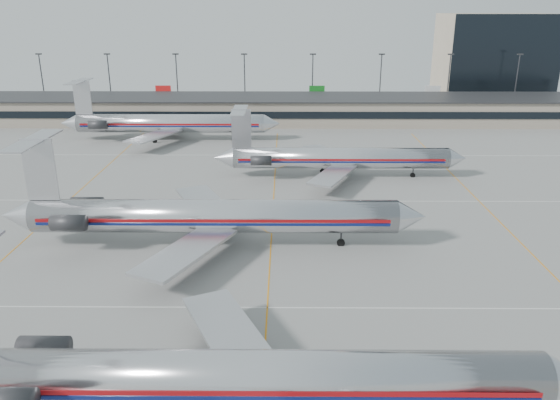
{
  "coord_description": "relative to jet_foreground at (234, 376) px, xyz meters",
  "views": [
    {
      "loc": [
        1.56,
        -34.98,
        26.71
      ],
      "look_at": [
        1.06,
        27.68,
        4.5
      ],
      "focal_mm": 35.0,
      "sensor_mm": 36.0,
      "label": 1
    }
  ],
  "objects": [
    {
      "name": "ground",
      "position": [
        1.78,
        4.73,
        -3.5
      ],
      "size": [
        260.0,
        260.0,
        0.0
      ],
      "primitive_type": "plane",
      "color": "gray",
      "rests_on": "ground"
    },
    {
      "name": "apron_markings",
      "position": [
        1.78,
        14.73,
        -3.49
      ],
      "size": [
        160.0,
        0.15,
        0.02
      ],
      "primitive_type": "cube",
      "color": "silver",
      "rests_on": "ground"
    },
    {
      "name": "terminal",
      "position": [
        1.78,
        102.71,
        -0.34
      ],
      "size": [
        162.0,
        17.0,
        6.25
      ],
      "color": "gray",
      "rests_on": "ground"
    },
    {
      "name": "light_mast_row",
      "position": [
        1.78,
        116.73,
        5.08
      ],
      "size": [
        163.6,
        0.4,
        15.28
      ],
      "color": "#38383D",
      "rests_on": "ground"
    },
    {
      "name": "distant_building",
      "position": [
        63.78,
        132.73,
        9.0
      ],
      "size": [
        30.0,
        20.0,
        25.0
      ],
      "primitive_type": "cube",
      "color": "tan",
      "rests_on": "ground"
    },
    {
      "name": "jet_foreground",
      "position": [
        0.0,
        0.0,
        0.0
      ],
      "size": [
        46.11,
        27.15,
        12.07
      ],
      "color": "silver",
      "rests_on": "ground"
    },
    {
      "name": "jet_second_row",
      "position": [
        -5.81,
        28.96,
        0.27
      ],
      "size": [
        49.64,
        29.23,
        12.99
      ],
      "color": "silver",
      "rests_on": "ground"
    },
    {
      "name": "jet_third_row",
      "position": [
        11.74,
        56.7,
        -0.2
      ],
      "size": [
        41.62,
        25.6,
        11.38
      ],
      "color": "silver",
      "rests_on": "ground"
    },
    {
      "name": "jet_back_row",
      "position": [
        -21.53,
        83.05,
        0.17
      ],
      "size": [
        46.23,
        28.43,
        12.64
      ],
      "color": "silver",
      "rests_on": "ground"
    }
  ]
}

